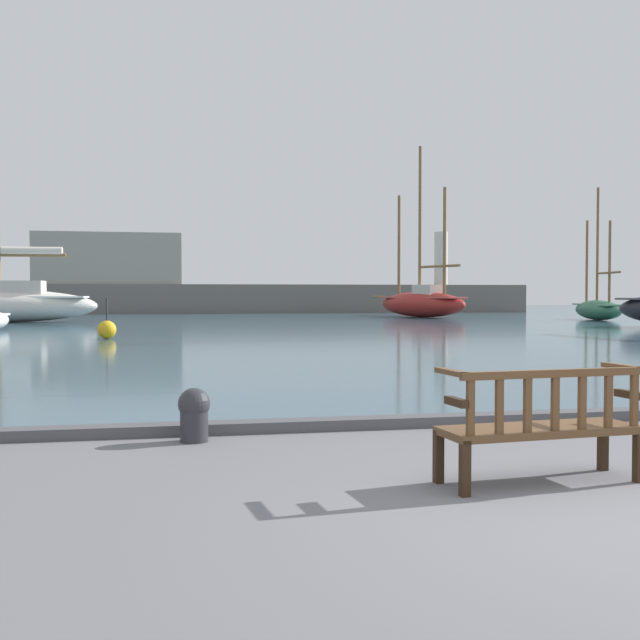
# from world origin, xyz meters

# --- Properties ---
(ground_plane) EXTENTS (160.00, 160.00, 0.00)m
(ground_plane) POSITION_xyz_m (0.00, 0.00, 0.00)
(ground_plane) COLOR slate
(harbor_water) EXTENTS (100.00, 80.00, 0.08)m
(harbor_water) POSITION_xyz_m (0.00, 44.00, 0.04)
(harbor_water) COLOR #385666
(harbor_water) RESTS_ON ground
(quay_edge_kerb) EXTENTS (40.00, 0.30, 0.12)m
(quay_edge_kerb) POSITION_xyz_m (0.00, 3.85, 0.06)
(quay_edge_kerb) COLOR #4C4C50
(quay_edge_kerb) RESTS_ON ground
(park_bench) EXTENTS (1.64, 0.67, 0.92)m
(park_bench) POSITION_xyz_m (-0.11, 1.06, 0.47)
(park_bench) COLOR #322113
(park_bench) RESTS_ON ground
(sailboat_far_starboard) EXTENTS (10.59, 3.08, 12.48)m
(sailboat_far_starboard) POSITION_xyz_m (-10.36, 36.62, 1.15)
(sailboat_far_starboard) COLOR silver
(sailboat_far_starboard) RESTS_ON harbor_water
(sailboat_mid_starboard) EXTENTS (2.27, 5.64, 7.04)m
(sailboat_mid_starboard) POSITION_xyz_m (19.97, 33.99, 0.73)
(sailboat_mid_starboard) COLOR #2D6647
(sailboat_mid_starboard) RESTS_ON harbor_water
(sailboat_outer_port) EXTENTS (4.22, 8.72, 10.15)m
(sailboat_outer_port) POSITION_xyz_m (12.45, 40.74, 1.02)
(sailboat_outer_port) COLOR maroon
(sailboat_outer_port) RESTS_ON harbor_water
(mooring_bollard) EXTENTS (0.33, 0.33, 0.55)m
(mooring_bollard) POSITION_xyz_m (-2.71, 3.42, 0.29)
(mooring_bollard) COLOR #2D2D33
(mooring_bollard) RESTS_ON ground
(channel_buoy) EXTENTS (0.57, 0.57, 1.27)m
(channel_buoy) POSITION_xyz_m (-4.58, 21.07, 0.37)
(channel_buoy) COLOR gold
(channel_buoy) RESTS_ON harbor_water
(far_breakwater) EXTENTS (48.58, 2.40, 6.10)m
(far_breakwater) POSITION_xyz_m (-1.16, 52.45, 1.72)
(far_breakwater) COLOR #66605B
(far_breakwater) RESTS_ON ground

